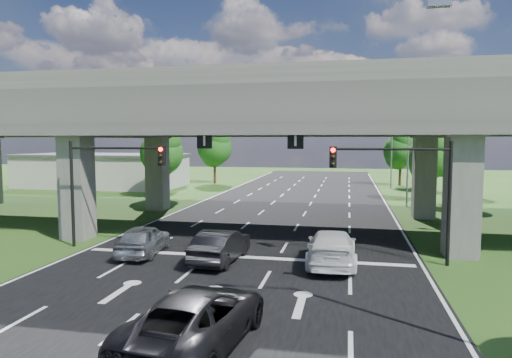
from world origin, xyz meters
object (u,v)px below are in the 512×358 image
(streetlight_beyond, at_px, (389,142))
(signal_right, at_px, (403,179))
(car_silver, at_px, (144,240))
(car_white, at_px, (332,248))
(car_dark, at_px, (221,246))
(streetlight_far, at_px, (404,142))
(signal_left, at_px, (106,174))
(car_trailing, at_px, (197,318))

(streetlight_beyond, bearing_deg, signal_right, -93.61)
(signal_right, height_order, car_silver, signal_right)
(signal_right, bearing_deg, car_white, -164.07)
(car_dark, distance_m, car_white, 5.43)
(signal_right, relative_size, car_white, 1.05)
(signal_right, relative_size, streetlight_far, 0.60)
(signal_left, distance_m, car_dark, 7.86)
(streetlight_beyond, distance_m, car_silver, 40.37)
(streetlight_far, bearing_deg, signal_right, -96.47)
(signal_right, relative_size, car_dark, 1.23)
(signal_left, bearing_deg, car_white, -4.37)
(signal_right, bearing_deg, streetlight_beyond, 86.39)
(car_silver, xyz_separation_m, car_dark, (4.37, -0.59, 0.02))
(signal_right, distance_m, streetlight_far, 20.25)
(signal_left, xyz_separation_m, streetlight_far, (17.92, 20.06, 1.66))
(signal_left, relative_size, car_trailing, 1.00)
(streetlight_beyond, bearing_deg, car_silver, -112.53)
(streetlight_far, bearing_deg, car_silver, -126.17)
(signal_right, xyz_separation_m, car_white, (-3.30, -0.94, -3.33))
(streetlight_far, xyz_separation_m, car_dark, (-10.98, -21.59, -5.01))
(car_trailing, bearing_deg, signal_left, -43.95)
(signal_right, distance_m, signal_left, 15.65)
(signal_right, bearing_deg, streetlight_far, 83.53)
(signal_left, height_order, car_white, signal_left)
(signal_left, height_order, car_trailing, signal_left)
(streetlight_beyond, height_order, car_trailing, streetlight_beyond)
(car_silver, bearing_deg, streetlight_far, -132.35)
(signal_right, height_order, car_dark, signal_right)
(car_dark, height_order, car_white, car_white)
(signal_left, distance_m, car_white, 12.82)
(signal_left, distance_m, streetlight_beyond, 40.30)
(signal_left, distance_m, car_silver, 4.34)
(car_trailing, bearing_deg, car_white, -103.72)
(streetlight_beyond, xyz_separation_m, car_trailing, (-9.11, -46.67, -4.98))
(streetlight_beyond, height_order, car_silver, streetlight_beyond)
(car_silver, bearing_deg, car_white, 173.82)
(signal_left, xyz_separation_m, car_silver, (2.57, -0.94, -3.37))
(car_white, bearing_deg, signal_right, -165.42)
(signal_right, distance_m, streetlight_beyond, 36.17)
(car_dark, bearing_deg, streetlight_beyond, -102.75)
(streetlight_beyond, xyz_separation_m, car_silver, (-15.35, -37.00, -5.03))
(car_white, relative_size, car_trailing, 0.95)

